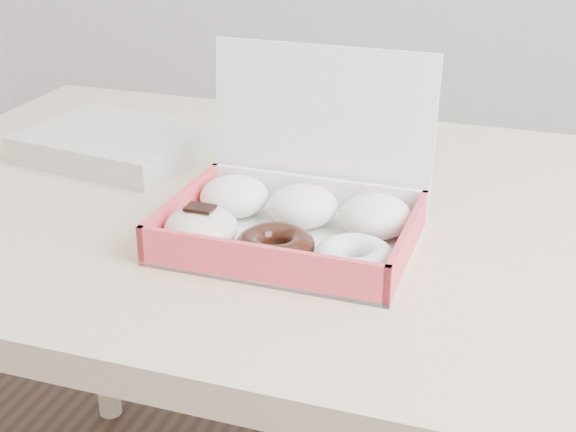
% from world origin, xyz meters
% --- Properties ---
extents(table, '(1.20, 0.80, 0.75)m').
position_xyz_m(table, '(0.00, 0.00, 0.67)').
color(table, '#CFAC88').
rests_on(table, ground).
extents(donut_box, '(0.29, 0.24, 0.21)m').
position_xyz_m(donut_box, '(0.04, -0.11, 0.78)').
color(donut_box, white).
rests_on(donut_box, table).
extents(newspapers, '(0.28, 0.23, 0.04)m').
position_xyz_m(newspapers, '(-0.30, 0.08, 0.77)').
color(newspapers, silver).
rests_on(newspapers, table).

